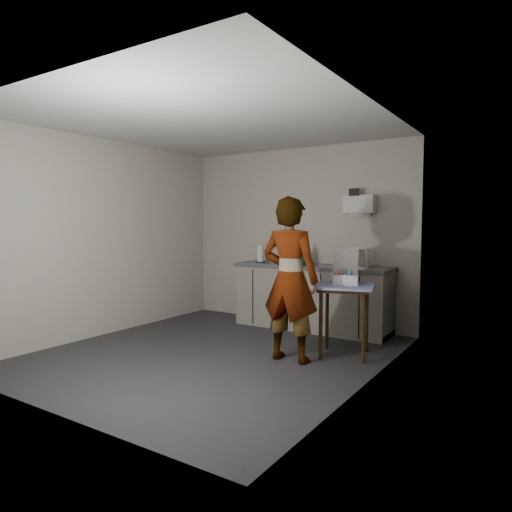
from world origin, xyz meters
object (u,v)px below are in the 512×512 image
Objects in this scene: soda_can at (308,260)px; bakery_box at (345,276)px; kitchen_counter at (312,299)px; dark_bottle at (292,256)px; dish_rack at (357,262)px; paper_towel at (260,254)px; side_table at (345,294)px; soap_bottle at (303,253)px; standing_man at (290,279)px.

bakery_box is (0.95, -0.96, -0.08)m from soda_can.
bakery_box is at bearing -45.32° from soda_can.
kitchen_counter is 0.67m from dark_bottle.
soda_can is 0.73m from dish_rack.
side_table is at bearing -28.41° from paper_towel.
soap_bottle is at bearing -88.71° from soda_can.
standing_man is at bearing -48.03° from paper_towel.
bakery_box is at bearing -40.69° from soap_bottle.
soda_can is 0.24m from dark_bottle.
kitchen_counter is 1.33m from side_table.
kitchen_counter is 6.69× the size of soap_bottle.
soap_bottle is (-0.54, 1.37, 0.19)m from standing_man.
standing_man reaches higher than paper_towel.
soda_can is 0.74m from paper_towel.
soap_bottle is at bearing -3.86° from paper_towel.
dark_bottle is 0.53× the size of bakery_box.
standing_man reaches higher than soap_bottle.
dish_rack is (0.72, 0.15, -0.11)m from soap_bottle.
soda_can is at bearing 179.95° from dish_rack.
bakery_box reaches higher than side_table.
bakery_box is (1.18, -0.93, -0.12)m from dark_bottle.
paper_towel is at bearing -49.64° from standing_man.
dark_bottle is (-0.77, 1.49, 0.13)m from standing_man.
soda_can is at bearing 118.26° from side_table.
side_table is 0.68m from standing_man.
soda_can is at bearing -71.92° from standing_man.
soap_bottle is 1.60× the size of dark_bottle.
kitchen_counter is 1.33m from bakery_box.
dish_rack is (0.73, -0.00, -0.01)m from soda_can.
bakery_box is at bearing -46.62° from kitchen_counter.
bakery_box reaches higher than soda_can.
paper_towel is (-1.28, 1.42, 0.14)m from standing_man.
dish_rack is at bearing 81.62° from bakery_box.
paper_towel is (-0.50, -0.07, 0.01)m from dark_bottle.
kitchen_counter is 5.68× the size of bakery_box.
side_table is 2.40× the size of soap_bottle.
standing_man is 8.48× the size of dark_bottle.
dish_rack is at bearing 11.40° from soap_bottle.
dish_rack is 0.95× the size of bakery_box.
soap_bottle is (-0.97, 0.87, 0.38)m from side_table.
dark_bottle is at bearing -64.14° from standing_man.
soap_bottle is 0.85× the size of bakery_box.
dark_bottle is at bearing -172.47° from soda_can.
dark_bottle is 0.96m from dish_rack.
standing_man reaches higher than dish_rack.
side_table is 3.20× the size of paper_towel.
soda_can is 1.35m from bakery_box.
soap_bottle reaches higher than kitchen_counter.
dark_bottle is 0.51m from paper_towel.
paper_towel is (-0.74, 0.05, -0.05)m from soap_bottle.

